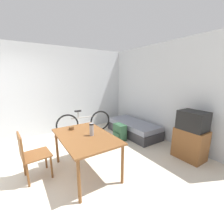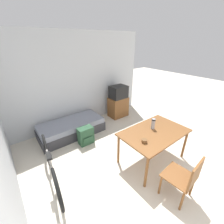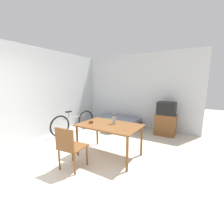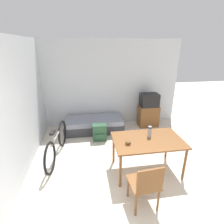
{
  "view_description": "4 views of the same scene",
  "coord_description": "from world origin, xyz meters",
  "px_view_note": "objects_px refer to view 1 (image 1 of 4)",
  "views": [
    {
      "loc": [
        2.99,
        0.47,
        1.8
      ],
      "look_at": [
        0.09,
        2.36,
        0.97
      ],
      "focal_mm": 24.0,
      "sensor_mm": 36.0,
      "label": 1
    },
    {
      "loc": [
        -1.7,
        -0.06,
        2.45
      ],
      "look_at": [
        0.06,
        2.23,
        1.05
      ],
      "focal_mm": 24.0,
      "sensor_mm": 36.0,
      "label": 2
    },
    {
      "loc": [
        2.31,
        -1.3,
        1.67
      ],
      "look_at": [
        0.19,
        2.2,
        0.88
      ],
      "focal_mm": 24.0,
      "sensor_mm": 36.0,
      "label": 3
    },
    {
      "loc": [
        -0.62,
        -1.46,
        2.53
      ],
      "look_at": [
        -0.03,
        2.3,
        1.05
      ],
      "focal_mm": 28.0,
      "sensor_mm": 36.0,
      "label": 4
    }
  ],
  "objects_px": {
    "daybed": "(133,128)",
    "mate_bowl": "(71,128)",
    "wooden_chair": "(30,153)",
    "bicycle": "(84,122)",
    "tv": "(191,136)",
    "dining_table": "(85,139)",
    "thermos_flask": "(92,129)",
    "backpack": "(120,132)"
  },
  "relations": [
    {
      "from": "tv",
      "to": "mate_bowl",
      "type": "bearing_deg",
      "value": -118.96
    },
    {
      "from": "tv",
      "to": "wooden_chair",
      "type": "height_order",
      "value": "tv"
    },
    {
      "from": "tv",
      "to": "backpack",
      "type": "bearing_deg",
      "value": -156.86
    },
    {
      "from": "tv",
      "to": "dining_table",
      "type": "relative_size",
      "value": 0.78
    },
    {
      "from": "dining_table",
      "to": "mate_bowl",
      "type": "xyz_separation_m",
      "value": [
        -0.44,
        -0.11,
        0.11
      ]
    },
    {
      "from": "daybed",
      "to": "mate_bowl",
      "type": "distance_m",
      "value": 2.29
    },
    {
      "from": "tv",
      "to": "wooden_chair",
      "type": "distance_m",
      "value": 3.23
    },
    {
      "from": "daybed",
      "to": "backpack",
      "type": "relative_size",
      "value": 3.8
    },
    {
      "from": "thermos_flask",
      "to": "mate_bowl",
      "type": "relative_size",
      "value": 2.27
    },
    {
      "from": "wooden_chair",
      "to": "backpack",
      "type": "height_order",
      "value": "wooden_chair"
    },
    {
      "from": "daybed",
      "to": "wooden_chair",
      "type": "height_order",
      "value": "wooden_chair"
    },
    {
      "from": "backpack",
      "to": "bicycle",
      "type": "bearing_deg",
      "value": -148.94
    },
    {
      "from": "wooden_chair",
      "to": "backpack",
      "type": "xyz_separation_m",
      "value": [
        -0.53,
        2.32,
        -0.27
      ]
    },
    {
      "from": "dining_table",
      "to": "backpack",
      "type": "distance_m",
      "value": 1.72
    },
    {
      "from": "dining_table",
      "to": "wooden_chair",
      "type": "relative_size",
      "value": 1.59
    },
    {
      "from": "bicycle",
      "to": "thermos_flask",
      "type": "xyz_separation_m",
      "value": [
        1.98,
        -0.68,
        0.52
      ]
    },
    {
      "from": "wooden_chair",
      "to": "mate_bowl",
      "type": "xyz_separation_m",
      "value": [
        -0.1,
        0.79,
        0.28
      ]
    },
    {
      "from": "daybed",
      "to": "dining_table",
      "type": "xyz_separation_m",
      "value": [
        0.98,
        -2.03,
        0.47
      ]
    },
    {
      "from": "thermos_flask",
      "to": "backpack",
      "type": "height_order",
      "value": "thermos_flask"
    },
    {
      "from": "thermos_flask",
      "to": "wooden_chair",
      "type": "bearing_deg",
      "value": -111.68
    },
    {
      "from": "dining_table",
      "to": "backpack",
      "type": "height_order",
      "value": "dining_table"
    },
    {
      "from": "bicycle",
      "to": "dining_table",
      "type": "bearing_deg",
      "value": -22.13
    },
    {
      "from": "wooden_chair",
      "to": "bicycle",
      "type": "distance_m",
      "value": 2.32
    },
    {
      "from": "dining_table",
      "to": "backpack",
      "type": "xyz_separation_m",
      "value": [
        -0.86,
        1.42,
        -0.44
      ]
    },
    {
      "from": "daybed",
      "to": "mate_bowl",
      "type": "bearing_deg",
      "value": -75.76
    },
    {
      "from": "tv",
      "to": "thermos_flask",
      "type": "distance_m",
      "value": 2.18
    },
    {
      "from": "bicycle",
      "to": "mate_bowl",
      "type": "distance_m",
      "value": 1.78
    },
    {
      "from": "wooden_chair",
      "to": "bicycle",
      "type": "xyz_separation_m",
      "value": [
        -1.59,
        1.68,
        -0.14
      ]
    },
    {
      "from": "bicycle",
      "to": "backpack",
      "type": "distance_m",
      "value": 1.24
    },
    {
      "from": "thermos_flask",
      "to": "backpack",
      "type": "xyz_separation_m",
      "value": [
        -0.93,
        1.31,
        -0.64
      ]
    },
    {
      "from": "wooden_chair",
      "to": "bicycle",
      "type": "height_order",
      "value": "wooden_chair"
    },
    {
      "from": "tv",
      "to": "dining_table",
      "type": "distance_m",
      "value": 2.28
    },
    {
      "from": "dining_table",
      "to": "wooden_chair",
      "type": "bearing_deg",
      "value": -110.33
    },
    {
      "from": "wooden_chair",
      "to": "daybed",
      "type": "bearing_deg",
      "value": 102.46
    },
    {
      "from": "dining_table",
      "to": "bicycle",
      "type": "relative_size",
      "value": 0.79
    },
    {
      "from": "thermos_flask",
      "to": "mate_bowl",
      "type": "distance_m",
      "value": 0.55
    },
    {
      "from": "bicycle",
      "to": "backpack",
      "type": "height_order",
      "value": "bicycle"
    },
    {
      "from": "mate_bowl",
      "to": "wooden_chair",
      "type": "bearing_deg",
      "value": -82.51
    },
    {
      "from": "dining_table",
      "to": "bicycle",
      "type": "distance_m",
      "value": 2.1
    },
    {
      "from": "tv",
      "to": "bicycle",
      "type": "distance_m",
      "value": 3.04
    },
    {
      "from": "mate_bowl",
      "to": "backpack",
      "type": "xyz_separation_m",
      "value": [
        -0.42,
        1.53,
        -0.55
      ]
    },
    {
      "from": "mate_bowl",
      "to": "thermos_flask",
      "type": "bearing_deg",
      "value": 23.04
    }
  ]
}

